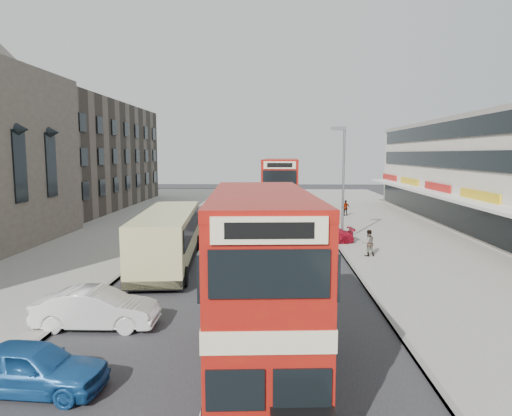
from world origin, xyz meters
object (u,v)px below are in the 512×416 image
(bus_main, at_px, (261,287))
(pedestrian_near, at_px, (368,243))
(car_right_a, at_px, (324,236))
(street_lamp, at_px, (342,175))
(coach, at_px, (168,236))
(car_right_c, at_px, (306,211))
(cyclist, at_px, (303,232))
(car_right_b, at_px, (309,223))
(pedestrian_far, at_px, (345,208))
(car_left_near, at_px, (32,367))
(car_left_front, at_px, (97,308))
(bus_second, at_px, (281,193))

(bus_main, height_order, pedestrian_near, bus_main)
(car_right_a, bearing_deg, street_lamp, 101.38)
(coach, bearing_deg, car_right_c, 59.17)
(cyclist, bearing_deg, car_right_b, 81.70)
(car_right_c, height_order, cyclist, cyclist)
(car_right_c, distance_m, pedestrian_far, 4.06)
(coach, distance_m, pedestrian_far, 24.13)
(car_left_near, distance_m, car_right_a, 22.47)
(car_left_front, bearing_deg, street_lamp, -35.82)
(street_lamp, relative_size, car_right_c, 1.89)
(coach, bearing_deg, bus_second, 58.24)
(street_lamp, bearing_deg, car_right_c, 96.87)
(bus_main, bearing_deg, pedestrian_far, -106.60)
(street_lamp, xyz_separation_m, bus_main, (-5.15, -19.70, -2.10))
(bus_main, relative_size, car_left_front, 2.13)
(car_right_b, height_order, car_right_c, car_right_c)
(coach, height_order, car_right_a, coach)
(car_left_near, height_order, car_right_b, car_left_near)
(bus_second, bearing_deg, cyclist, 106.75)
(car_right_a, bearing_deg, cyclist, -128.76)
(bus_main, height_order, car_right_a, bus_main)
(bus_second, bearing_deg, car_left_near, 77.56)
(pedestrian_far, bearing_deg, pedestrian_near, -105.61)
(street_lamp, distance_m, car_right_c, 13.14)
(coach, xyz_separation_m, car_right_a, (9.47, 6.49, -1.10))
(pedestrian_near, bearing_deg, car_right_a, -79.22)
(street_lamp, bearing_deg, car_left_front, -124.98)
(car_right_a, bearing_deg, pedestrian_near, 22.47)
(bus_second, relative_size, cyclist, 5.12)
(car_right_a, height_order, car_right_b, car_right_a)
(car_right_a, xyz_separation_m, pedestrian_far, (3.66, 13.74, 0.34))
(car_right_a, bearing_deg, car_right_b, -179.01)
(pedestrian_far, xyz_separation_m, cyclist, (-5.08, -12.77, -0.26))
(pedestrian_near, relative_size, cyclist, 0.80)
(bus_second, height_order, car_right_b, bus_second)
(car_right_b, relative_size, car_right_c, 0.95)
(bus_main, height_order, pedestrian_far, bus_main)
(bus_second, height_order, car_left_front, bus_second)
(car_left_front, relative_size, car_right_a, 1.08)
(car_left_near, height_order, car_right_a, car_left_near)
(street_lamp, height_order, car_left_near, street_lamp)
(car_left_near, relative_size, car_right_c, 0.92)
(coach, bearing_deg, pedestrian_far, 51.71)
(bus_main, bearing_deg, bus_second, -95.95)
(street_lamp, xyz_separation_m, coach, (-10.68, -6.83, -3.09))
(coach, bearing_deg, car_left_near, -97.46)
(pedestrian_near, bearing_deg, street_lamp, -94.61)
(coach, bearing_deg, street_lamp, 27.29)
(car_right_a, height_order, cyclist, cyclist)
(pedestrian_near, distance_m, pedestrian_far, 18.04)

